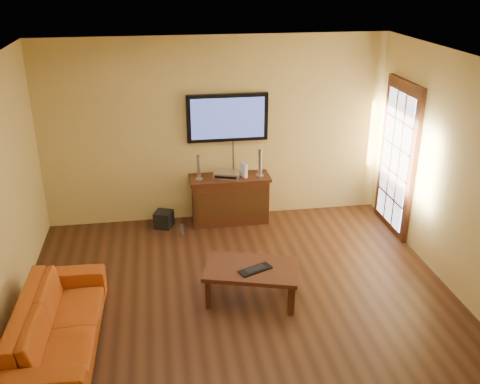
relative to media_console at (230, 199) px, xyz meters
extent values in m
plane|color=black|center=(-0.17, -2.27, -0.36)|extent=(5.00, 5.00, 0.00)
plane|color=tan|center=(-0.17, 0.23, 0.99)|extent=(5.00, 0.00, 5.00)
plane|color=tan|center=(2.33, -2.27, 0.99)|extent=(0.00, 5.00, 5.00)
plane|color=white|center=(-0.17, -2.27, 2.34)|extent=(5.00, 5.00, 0.00)
cube|color=#38190C|center=(2.29, -0.57, 0.69)|extent=(0.06, 1.02, 2.22)
cube|color=white|center=(2.26, -0.57, 0.69)|extent=(0.01, 0.79, 1.89)
cube|color=#38190C|center=(0.00, 0.01, -0.02)|extent=(1.11, 0.42, 0.67)
cube|color=black|center=(0.00, -0.21, 0.01)|extent=(1.02, 0.02, 0.40)
cube|color=#38190C|center=(0.00, 0.01, 0.33)|extent=(1.17, 0.45, 0.04)
cube|color=black|center=(0.00, 0.19, 1.19)|extent=(1.17, 0.07, 0.69)
cube|color=#384491|center=(0.00, 0.15, 1.19)|extent=(1.05, 0.01, 0.59)
cube|color=#38190C|center=(-0.04, -2.05, 0.03)|extent=(1.19, 0.91, 0.05)
cube|color=#38190C|center=(-0.56, -2.16, -0.18)|extent=(0.06, 0.06, 0.36)
cube|color=#38190C|center=(0.33, -2.42, -0.18)|extent=(0.06, 0.06, 0.36)
cube|color=#38190C|center=(-0.41, -1.67, -0.18)|extent=(0.06, 0.06, 0.36)
cube|color=#38190C|center=(0.48, -1.94, -0.18)|extent=(0.06, 0.06, 0.36)
imported|color=#B14A13|center=(-2.09, -2.59, 0.01)|extent=(0.60, 1.92, 0.75)
cylinder|color=silver|center=(-0.45, -0.02, 0.36)|extent=(0.10, 0.10, 0.01)
cylinder|color=silver|center=(-0.45, -0.02, 0.54)|extent=(0.06, 0.06, 0.35)
cylinder|color=silver|center=(0.44, -0.03, 0.36)|extent=(0.11, 0.11, 0.02)
cylinder|color=silver|center=(0.44, -0.03, 0.56)|extent=(0.06, 0.06, 0.38)
cube|color=silver|center=(-0.04, 0.00, 0.40)|extent=(0.43, 0.37, 0.08)
cube|color=white|center=(0.20, -0.02, 0.46)|extent=(0.10, 0.15, 0.21)
cube|color=black|center=(-0.99, -0.04, -0.24)|extent=(0.31, 0.31, 0.24)
cylinder|color=white|center=(-0.75, -0.39, -0.27)|extent=(0.07, 0.07, 0.18)
sphere|color=white|center=(-0.75, -0.39, -0.18)|extent=(0.04, 0.04, 0.04)
cube|color=black|center=(-0.01, -2.11, 0.06)|extent=(0.41, 0.29, 0.02)
cube|color=black|center=(-0.01, -2.11, 0.07)|extent=(0.27, 0.19, 0.01)
camera|label=1|loc=(-0.99, -7.18, 3.23)|focal=40.00mm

